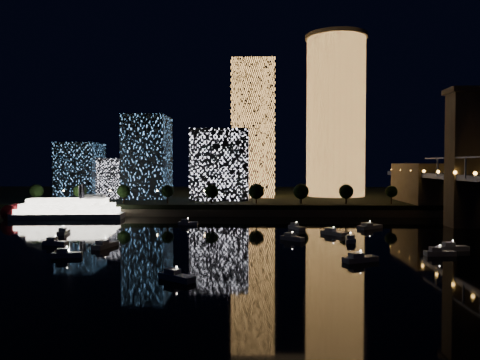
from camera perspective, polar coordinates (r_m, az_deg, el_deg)
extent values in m
plane|color=black|center=(123.61, 6.84, -8.68)|extent=(520.00, 520.00, 0.00)
cube|color=black|center=(281.94, 3.98, -2.15)|extent=(420.00, 160.00, 5.00)
cube|color=#6B5E4C|center=(204.40, 4.82, -4.01)|extent=(420.00, 6.00, 3.00)
cylinder|color=#FAA750|center=(265.84, 11.58, 7.43)|extent=(32.00, 32.00, 86.44)
cylinder|color=#6B5E4C|center=(273.62, 11.65, 16.69)|extent=(34.00, 34.00, 2.00)
cube|color=#FAA750|center=(254.67, 1.60, 6.19)|extent=(22.94, 22.94, 73.00)
cube|color=white|center=(235.21, -2.41, 1.91)|extent=(28.46, 24.08, 35.02)
cube|color=#5BA5F8|center=(248.20, -11.20, 2.75)|extent=(21.30, 27.69, 42.60)
cube|color=white|center=(253.96, -14.27, 0.25)|extent=(20.75, 18.86, 20.75)
cube|color=#5BA5F8|center=(265.10, -18.90, 1.17)|extent=(20.72, 22.79, 29.01)
cube|color=#6B5E4C|center=(187.03, 25.71, 2.15)|extent=(11.00, 9.00, 48.00)
cube|color=#6B5E4C|center=(188.84, 25.83, 9.75)|extent=(13.00, 11.00, 2.00)
cube|color=#6B5E4C|center=(233.90, 20.70, -0.92)|extent=(12.00, 40.00, 23.00)
cube|color=navy|center=(172.21, 26.06, 1.34)|extent=(0.50, 0.50, 7.00)
cube|color=navy|center=(194.34, 23.16, 1.44)|extent=(0.50, 0.50, 7.00)
sphere|color=#FEA538|center=(180.28, 24.74, 0.84)|extent=(1.20, 1.20, 1.20)
sphere|color=#FEA538|center=(222.41, 20.22, 1.09)|extent=(1.20, 1.20, 1.20)
cube|color=silver|center=(207.51, -20.21, -4.14)|extent=(45.65, 13.77, 2.25)
cube|color=white|center=(207.30, -20.21, -3.55)|extent=(41.84, 12.54, 2.06)
cube|color=white|center=(207.11, -20.22, -2.98)|extent=(38.03, 11.32, 2.06)
cube|color=white|center=(206.95, -20.23, -2.41)|extent=(32.35, 9.95, 2.06)
cube|color=silver|center=(203.71, -17.22, -1.94)|extent=(7.91, 6.19, 1.69)
cylinder|color=black|center=(203.27, -18.89, -1.39)|extent=(1.31, 1.31, 5.62)
cylinder|color=black|center=(206.86, -18.60, -1.33)|extent=(1.31, 1.31, 5.62)
cylinder|color=maroon|center=(215.19, -25.94, -3.55)|extent=(7.19, 8.92, 6.56)
cube|color=silver|center=(94.26, -7.71, -11.68)|extent=(7.92, 6.65, 1.20)
cube|color=silver|center=(94.83, -8.23, -10.92)|extent=(3.45, 3.28, 1.00)
sphere|color=white|center=(93.81, -7.72, -10.50)|extent=(0.36, 0.36, 0.36)
cube|color=silver|center=(136.46, 24.53, -7.57)|extent=(8.07, 3.17, 1.20)
cube|color=silver|center=(135.75, 24.09, -7.15)|extent=(2.92, 2.27, 1.00)
sphere|color=white|center=(136.15, 24.54, -6.74)|extent=(0.36, 0.36, 0.36)
cube|color=silver|center=(141.97, 13.31, -7.08)|extent=(3.84, 8.61, 1.20)
cube|color=silver|center=(140.57, 13.34, -6.72)|extent=(2.56, 3.19, 1.00)
sphere|color=white|center=(141.67, 13.32, -6.28)|extent=(0.36, 0.36, 0.36)
cube|color=silver|center=(123.07, -20.33, -8.55)|extent=(7.41, 3.69, 1.20)
cube|color=silver|center=(123.07, -20.83, -8.04)|extent=(2.81, 2.32, 1.00)
sphere|color=white|center=(122.73, -20.35, -7.63)|extent=(0.36, 0.36, 0.36)
cube|color=silver|center=(127.56, 23.18, -8.22)|extent=(7.64, 3.07, 1.20)
cube|color=silver|center=(126.88, 22.73, -7.76)|extent=(2.78, 2.17, 1.00)
sphere|color=white|center=(127.23, 23.19, -7.33)|extent=(0.36, 0.36, 0.36)
cube|color=silver|center=(164.65, 6.89, -5.79)|extent=(5.48, 7.62, 1.20)
cube|color=silver|center=(165.43, 6.68, -5.37)|extent=(2.88, 3.17, 1.00)
sphere|color=white|center=(164.39, 6.89, -5.10)|extent=(0.36, 0.36, 0.36)
cube|color=silver|center=(171.63, 15.55, -5.53)|extent=(9.93, 8.51, 1.20)
cube|color=silver|center=(170.35, 15.23, -5.21)|extent=(4.36, 4.17, 1.00)
sphere|color=white|center=(171.38, 15.56, -4.87)|extent=(0.36, 0.36, 0.36)
cube|color=silver|center=(163.37, -20.71, -5.96)|extent=(3.33, 7.77, 1.20)
cube|color=silver|center=(162.14, -20.82, -5.63)|extent=(2.27, 2.86, 1.00)
sphere|color=white|center=(163.11, -20.72, -5.27)|extent=(0.36, 0.36, 0.36)
cube|color=silver|center=(176.02, -6.36, -5.28)|extent=(7.41, 2.86, 1.20)
cube|color=silver|center=(176.13, -6.70, -4.92)|extent=(2.67, 2.07, 1.00)
sphere|color=white|center=(175.78, -6.36, -4.63)|extent=(0.36, 0.36, 0.36)
cube|color=silver|center=(134.00, -16.10, -7.65)|extent=(5.24, 9.33, 1.20)
cube|color=silver|center=(132.74, -16.44, -7.26)|extent=(3.10, 3.64, 1.00)
sphere|color=white|center=(133.68, -16.11, -6.80)|extent=(0.36, 0.36, 0.36)
cube|color=silver|center=(113.99, 14.48, -9.33)|extent=(9.00, 6.19, 1.20)
cube|color=silver|center=(113.00, 13.96, -8.86)|extent=(3.69, 3.32, 1.00)
sphere|color=white|center=(113.61, 14.49, -8.34)|extent=(0.36, 0.36, 0.36)
cube|color=silver|center=(141.16, 6.40, -7.09)|extent=(7.19, 6.55, 1.20)
cube|color=silver|center=(141.62, 6.03, -6.61)|extent=(3.22, 3.13, 1.00)
sphere|color=white|center=(140.86, 6.40, -6.29)|extent=(0.36, 0.36, 0.36)
cube|color=silver|center=(142.06, -21.58, -7.16)|extent=(7.44, 3.72, 1.20)
cube|color=silver|center=(142.51, -21.94, -6.69)|extent=(2.82, 2.33, 1.00)
sphere|color=white|center=(141.76, -21.59, -6.36)|extent=(0.36, 0.36, 0.36)
cube|color=silver|center=(153.79, 11.33, -6.37)|extent=(7.95, 8.32, 1.20)
cube|color=silver|center=(154.44, 10.95, -5.92)|extent=(3.74, 3.78, 1.00)
sphere|color=white|center=(153.51, 11.34, -5.63)|extent=(0.36, 0.36, 0.36)
cylinder|color=black|center=(231.91, -23.56, -2.09)|extent=(0.70, 0.70, 4.00)
sphere|color=black|center=(231.70, -23.57, -1.23)|extent=(6.23, 6.23, 6.23)
cylinder|color=black|center=(224.08, -18.93, -2.17)|extent=(0.70, 0.70, 4.00)
sphere|color=black|center=(223.86, -18.94, -1.28)|extent=(5.93, 5.93, 5.93)
cylinder|color=black|center=(217.81, -14.00, -2.24)|extent=(0.70, 0.70, 4.00)
sphere|color=black|center=(217.59, -14.01, -1.32)|extent=(6.03, 6.03, 6.03)
cylinder|color=black|center=(213.24, -8.82, -2.29)|extent=(0.70, 0.70, 4.00)
sphere|color=black|center=(213.01, -8.83, -1.35)|extent=(5.55, 5.55, 5.55)
cylinder|color=black|center=(210.48, -3.46, -2.33)|extent=(0.70, 0.70, 4.00)
sphere|color=black|center=(210.25, -3.46, -1.38)|extent=(6.13, 6.13, 6.13)
cylinder|color=black|center=(209.60, 2.00, -2.34)|extent=(0.70, 0.70, 4.00)
sphere|color=black|center=(209.36, 2.00, -1.39)|extent=(6.96, 6.96, 6.96)
cylinder|color=black|center=(210.62, 7.45, -2.34)|extent=(0.70, 0.70, 4.00)
sphere|color=black|center=(210.39, 7.46, -1.39)|extent=(6.96, 6.96, 6.96)
cylinder|color=black|center=(213.52, 12.81, -2.31)|extent=(0.70, 0.70, 4.00)
sphere|color=black|center=(213.29, 12.81, -1.37)|extent=(6.48, 6.48, 6.48)
cylinder|color=black|center=(218.23, 17.97, -2.27)|extent=(0.70, 0.70, 4.00)
sphere|color=black|center=(218.00, 17.98, -1.35)|extent=(5.26, 5.26, 5.26)
cylinder|color=black|center=(233.29, -20.71, -1.91)|extent=(0.24, 0.24, 5.00)
sphere|color=#FFCC7F|center=(233.12, -20.72, -1.22)|extent=(0.70, 0.70, 0.70)
cylinder|color=black|center=(225.79, -15.54, -1.98)|extent=(0.24, 0.24, 5.00)
sphere|color=#FFCC7F|center=(225.62, -15.55, -1.27)|extent=(0.70, 0.70, 0.70)
cylinder|color=black|center=(220.24, -10.07, -2.03)|extent=(0.24, 0.24, 5.00)
sphere|color=#FFCC7F|center=(220.07, -10.07, -1.31)|extent=(0.70, 0.70, 0.70)
cylinder|color=black|center=(216.80, -4.37, -2.07)|extent=(0.24, 0.24, 5.00)
sphere|color=#FFCC7F|center=(216.62, -4.37, -1.33)|extent=(0.70, 0.70, 0.70)
cylinder|color=black|center=(215.55, 1.46, -2.09)|extent=(0.24, 0.24, 5.00)
sphere|color=#FFCC7F|center=(215.37, 1.46, -1.35)|extent=(0.70, 0.70, 0.70)
cylinder|color=black|center=(216.54, 7.30, -2.09)|extent=(0.24, 0.24, 5.00)
sphere|color=#FFCC7F|center=(216.36, 7.30, -1.35)|extent=(0.70, 0.70, 0.70)
cylinder|color=black|center=(219.75, 13.02, -2.06)|extent=(0.24, 0.24, 5.00)
sphere|color=#FFCC7F|center=(219.57, 13.03, -1.33)|extent=(0.70, 0.70, 0.70)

